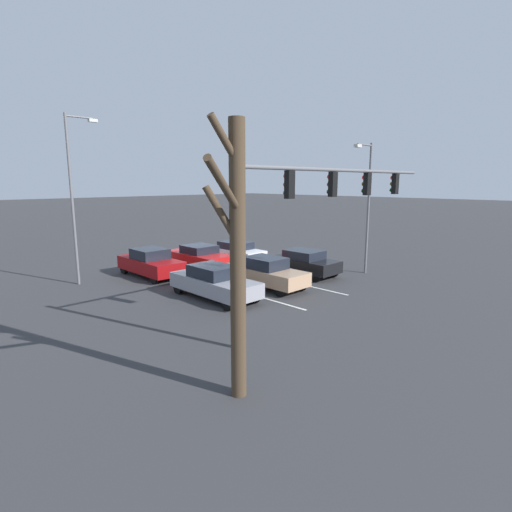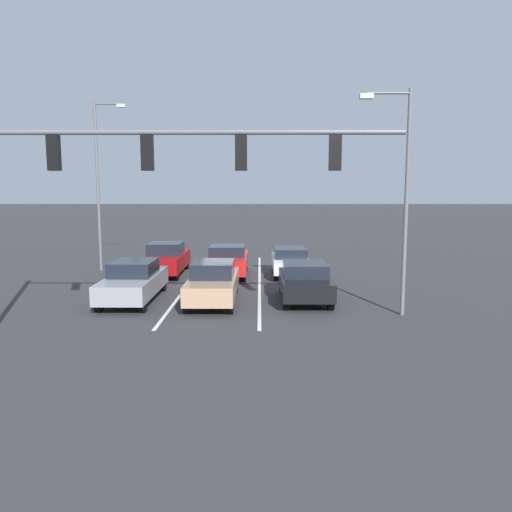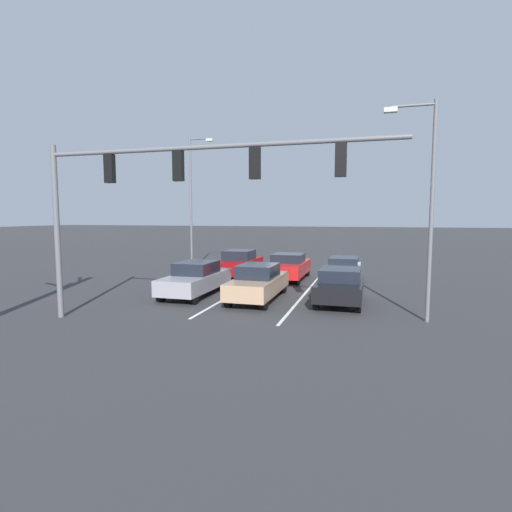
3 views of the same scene
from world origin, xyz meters
TOP-DOWN VIEW (x-y plane):
  - ground_plane at (0.00, 0.00)m, footprint 240.00×240.00m
  - lane_stripe_left_divider at (-1.61, 2.14)m, footprint 0.12×16.27m
  - lane_stripe_center_divider at (1.61, 2.14)m, footprint 0.12×16.27m
  - car_gray_rightlane_front at (3.23, 6.13)m, footprint 1.79×4.80m
  - car_black_leftlane_front at (-3.35, 6.16)m, footprint 1.85×4.07m
  - car_tan_midlane_front at (0.15, 6.38)m, footprint 1.74×4.76m
  - car_white_leftlane_second at (-3.14, 0.49)m, footprint 1.75×4.17m
  - car_red_midlane_second at (-0.02, 0.55)m, footprint 1.95×4.55m
  - car_maroon_rightlane_second at (3.10, 0.17)m, footprint 1.83×4.54m
  - traffic_signal_gantry at (1.99, 11.26)m, footprint 11.86×0.37m
  - street_lamp_right_shoulder at (6.59, -0.94)m, footprint 1.66×0.24m
  - street_lamp_left_shoulder at (-6.31, 8.30)m, footprint 1.72×0.24m

SIDE VIEW (x-z plane):
  - ground_plane at x=0.00m, z-range 0.00..0.00m
  - lane_stripe_left_divider at x=-1.61m, z-range 0.00..0.01m
  - lane_stripe_center_divider at x=1.61m, z-range 0.00..0.01m
  - car_white_leftlane_second at x=-3.14m, z-range 0.05..1.44m
  - car_red_midlane_second at x=-0.02m, z-range 0.02..1.53m
  - car_gray_rightlane_front at x=3.23m, z-range 0.00..1.55m
  - car_black_leftlane_front at x=-3.35m, z-range 0.04..1.52m
  - car_tan_midlane_front at x=0.15m, z-range 0.00..1.57m
  - car_maroon_rightlane_second at x=3.10m, z-range -0.01..1.60m
  - street_lamp_left_shoulder at x=-6.31m, z-range 0.57..8.08m
  - traffic_signal_gantry at x=1.99m, z-range 1.69..7.83m
  - street_lamp_right_shoulder at x=6.59m, z-range 0.58..9.29m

